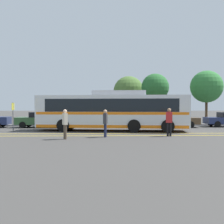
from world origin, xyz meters
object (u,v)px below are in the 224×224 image
object	(u,v)px
parked_car_3	(173,120)
pedestrian_0	(105,121)
tree_2	(207,87)
parked_car_1	(40,120)
tree_1	(155,88)
tree_0	(129,91)
bus_stop_sign	(13,113)
pedestrian_2	(169,120)
parked_car_2	(103,120)
transit_bus	(112,111)
pedestrian_1	(65,122)

from	to	relation	value
parked_car_3	pedestrian_0	distance (m)	10.53
tree_2	parked_car_1	bearing A→B (deg)	-166.22
parked_car_1	tree_1	xyz separation A→B (m)	(11.77, 3.70, 3.35)
tree_1	tree_0	bearing A→B (deg)	136.00
tree_0	bus_stop_sign	bearing A→B (deg)	-135.12
pedestrian_2	tree_1	bearing A→B (deg)	-81.44
parked_car_2	tree_2	distance (m)	12.91
tree_0	tree_1	distance (m)	3.74
parked_car_2	tree_1	distance (m)	7.45
parked_car_3	pedestrian_2	bearing A→B (deg)	166.08
parked_car_3	tree_1	size ratio (longest dim) A/B	0.88
transit_bus	bus_stop_sign	distance (m)	7.96
pedestrian_1	pedestrian_2	xyz separation A→B (m)	(6.71, 1.40, 0.04)
parked_car_3	tree_1	bearing A→B (deg)	18.58
parked_car_1	tree_2	distance (m)	18.66
parked_car_1	pedestrian_2	world-z (taller)	pedestrian_2
parked_car_1	pedestrian_0	world-z (taller)	pedestrian_0
tree_1	pedestrian_0	bearing A→B (deg)	-115.19
transit_bus	parked_car_1	world-z (taller)	transit_bus
pedestrian_0	pedestrian_1	world-z (taller)	pedestrian_1
tree_2	bus_stop_sign	bearing A→B (deg)	-156.40
pedestrian_1	tree_0	xyz separation A→B (m)	(5.34, 15.46, 2.77)
transit_bus	tree_0	world-z (taller)	tree_0
parked_car_1	bus_stop_sign	distance (m)	4.16
parked_car_1	pedestrian_0	xyz separation A→B (m)	(6.20, -8.15, 0.28)
parked_car_1	pedestrian_2	size ratio (longest dim) A/B	2.29
parked_car_2	pedestrian_2	bearing A→B (deg)	30.85
tree_1	transit_bus	bearing A→B (deg)	-123.96
parked_car_1	tree_2	world-z (taller)	tree_2
transit_bus	bus_stop_sign	size ratio (longest dim) A/B	5.44
tree_0	pedestrian_0	bearing A→B (deg)	-101.32
pedestrian_2	bus_stop_sign	xyz separation A→B (m)	(-11.63, 3.86, 0.39)
bus_stop_sign	transit_bus	bearing A→B (deg)	-80.78
parked_car_3	bus_stop_sign	distance (m)	14.54
pedestrian_0	pedestrian_2	bearing A→B (deg)	107.22
parked_car_1	tree_1	size ratio (longest dim) A/B	0.76
pedestrian_0	pedestrian_2	xyz separation A→B (m)	(4.26, 0.37, 0.06)
transit_bus	pedestrian_0	xyz separation A→B (m)	(-0.59, -4.45, -0.63)
parked_car_1	pedestrian_0	bearing A→B (deg)	-140.80
bus_stop_sign	pedestrian_1	bearing A→B (deg)	-129.29
pedestrian_1	bus_stop_sign	bearing A→B (deg)	-163.22
pedestrian_0	tree_1	bearing A→B (deg)	167.06
pedestrian_2	tree_2	distance (m)	14.54
pedestrian_0	bus_stop_sign	world-z (taller)	bus_stop_sign
parked_car_2	parked_car_3	size ratio (longest dim) A/B	0.87
transit_bus	tree_0	distance (m)	10.47
transit_bus	tree_0	xyz separation A→B (m)	(2.30, 9.99, 2.15)
pedestrian_0	bus_stop_sign	distance (m)	8.50
tree_0	tree_2	distance (m)	8.93
transit_bus	bus_stop_sign	xyz separation A→B (m)	(-7.96, -0.22, -0.19)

